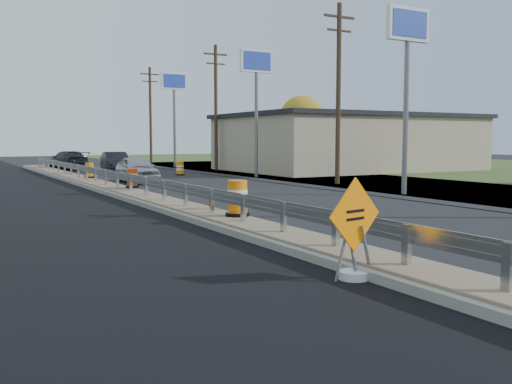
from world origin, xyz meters
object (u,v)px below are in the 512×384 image
barrel_median_near (237,199)px  car_dark_far (68,160)px  barrel_median_mid (132,179)px  barrel_shoulder_mid (180,169)px  car_dark_mid (116,162)px  caution_sign (354,254)px  barrel_median_far (89,171)px  car_silver (137,169)px

barrel_median_near → car_dark_far: 32.15m
barrel_median_near → barrel_median_mid: size_ratio=1.19×
barrel_median_near → barrel_shoulder_mid: size_ratio=1.12×
car_dark_mid → barrel_shoulder_mid: bearing=-60.1°
car_dark_far → barrel_median_mid: bearing=78.5°
barrel_median_mid → caution_sign: bearing=-94.8°
barrel_median_far → car_silver: size_ratio=0.19×
caution_sign → barrel_median_near: size_ratio=1.74×
barrel_median_near → car_dark_mid: 27.51m
barrel_median_near → car_dark_mid: (4.07, 27.21, 0.02)m
barrel_median_mid → car_dark_mid: bearing=76.9°
barrel_shoulder_mid → barrel_median_far: bearing=-155.5°
barrel_median_near → car_silver: bearing=82.1°
barrel_median_mid → car_dark_far: bearing=86.2°
barrel_median_mid → barrel_median_far: 7.68m
barrel_median_near → barrel_median_mid: barrel_median_near is taller
barrel_median_mid → car_dark_mid: 17.02m
barrel_median_mid → car_dark_far: 21.52m
caution_sign → barrel_median_mid: caution_sign is taller
barrel_median_far → car_dark_mid: (3.95, 8.90, 0.10)m
barrel_median_near → barrel_median_far: 18.31m
car_dark_far → car_dark_mid: bearing=108.7°
car_dark_mid → car_dark_far: size_ratio=0.88×
barrel_median_mid → car_silver: car_silver is taller
car_dark_mid → car_dark_far: 5.47m
caution_sign → barrel_median_near: bearing=68.3°
car_silver → barrel_median_near: bearing=-94.1°
barrel_median_near → car_dark_far: car_dark_far is taller
barrel_median_far → barrel_shoulder_mid: size_ratio=0.93×
barrel_median_far → barrel_median_near: bearing=-90.4°
barrel_median_near → car_dark_mid: car_dark_mid is taller
barrel_median_mid → car_dark_far: size_ratio=0.17×
barrel_median_near → caution_sign: bearing=-100.4°
car_silver → barrel_shoulder_mid: bearing=51.5°
car_silver → car_dark_mid: size_ratio=0.98×
car_dark_mid → car_dark_far: car_dark_far is taller
car_dark_mid → car_silver: bearing=-94.2°
barrel_shoulder_mid → car_dark_far: bearing=115.4°
barrel_median_mid → barrel_median_far: bearing=90.7°
barrel_shoulder_mid → car_dark_mid: bearing=114.6°
barrel_median_near → car_dark_mid: size_ratio=0.23×
caution_sign → car_dark_mid: bearing=69.8°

